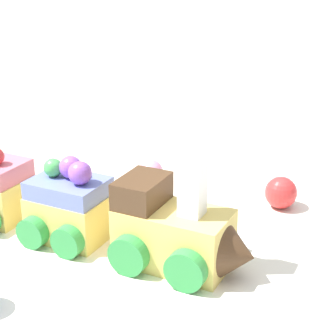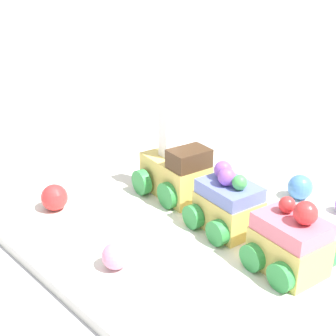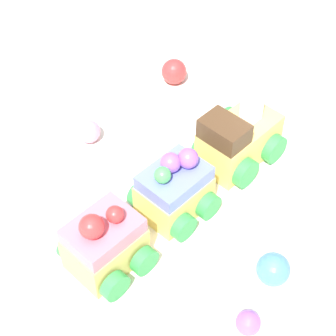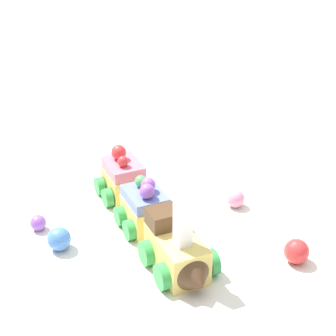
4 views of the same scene
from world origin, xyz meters
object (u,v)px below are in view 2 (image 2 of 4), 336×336
Objects in this scene: gumball_red at (54,197)px; cake_car_blueberry at (228,206)px; cake_train_locomotive at (172,171)px; gumball_pink at (113,254)px; cake_car_strawberry at (291,243)px; gumball_blue at (300,187)px.

cake_car_blueberry is at bearing -145.20° from gumball_red.
cake_train_locomotive is 0.10m from cake_car_blueberry.
cake_train_locomotive is 1.48× the size of cake_car_blueberry.
gumball_pink is 0.13m from gumball_red.
cake_car_strawberry is 2.51× the size of gumball_red.
cake_car_blueberry is 0.12m from gumball_blue.
cake_train_locomotive reaches higher than gumball_blue.
cake_car_strawberry is at bearing 118.61° from gumball_blue.
gumball_blue is 0.98× the size of gumball_red.
cake_car_strawberry is at bearing -179.92° from cake_train_locomotive.
cake_car_blueberry is (-0.10, 0.02, -0.00)m from cake_train_locomotive.
gumball_pink is at bearing 54.29° from cake_car_strawberry.
gumball_blue is (0.07, -0.13, -0.01)m from cake_car_strawberry.
cake_train_locomotive is at bearing -115.37° from gumball_red.
gumball_blue is at bearing -52.67° from cake_car_strawberry.
gumball_red is (0.13, -0.02, 0.00)m from gumball_pink.
gumball_blue is (-0.02, -0.11, -0.01)m from cake_car_blueberry.
gumball_red is (0.06, 0.13, -0.01)m from cake_train_locomotive.
gumball_blue is at bearing -100.52° from gumball_pink.
cake_car_blueberry is 3.00× the size of gumball_pink.
cake_car_strawberry reaches higher than gumball_red.
cake_train_locomotive is 0.15m from gumball_blue.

